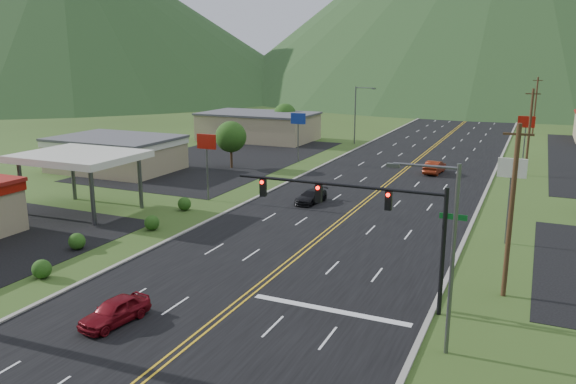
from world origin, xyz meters
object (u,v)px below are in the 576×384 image
at_px(car_red_far, 435,167).
at_px(car_dark_mid, 311,197).
at_px(streetlight_west, 357,111).
at_px(traffic_signal, 370,211).
at_px(car_red_near, 115,312).
at_px(gas_canopy, 80,158).
at_px(streetlight_east, 446,247).

bearing_deg(car_red_far, car_dark_mid, 71.50).
bearing_deg(car_red_far, streetlight_west, -44.93).
height_order(traffic_signal, car_dark_mid, traffic_signal).
height_order(car_red_near, car_dark_mid, car_red_near).
bearing_deg(streetlight_west, car_red_near, -83.70).
distance_m(car_red_near, car_red_far, 46.47).
distance_m(gas_canopy, car_red_far, 39.49).
bearing_deg(car_dark_mid, gas_canopy, -140.34).
bearing_deg(traffic_signal, car_red_near, -144.21).
bearing_deg(car_red_far, traffic_signal, 99.32).
relative_size(streetlight_east, car_dark_mid, 2.14).
bearing_deg(car_red_far, streetlight_east, 105.26).
distance_m(car_dark_mid, car_red_far, 20.46).
relative_size(car_dark_mid, car_red_far, 0.91).
xyz_separation_m(traffic_signal, car_dark_mid, (-10.99, 18.98, -4.72)).
height_order(car_red_near, car_red_far, car_red_far).
distance_m(streetlight_east, car_red_near, 16.90).
bearing_deg(streetlight_east, traffic_signal, 139.61).
relative_size(streetlight_west, gas_canopy, 0.90).
relative_size(streetlight_west, car_dark_mid, 2.14).
distance_m(traffic_signal, car_red_far, 38.11).
xyz_separation_m(traffic_signal, streetlight_west, (-18.16, 56.00, -0.15)).
bearing_deg(traffic_signal, car_red_far, 94.27).
height_order(traffic_signal, streetlight_east, streetlight_east).
relative_size(streetlight_west, car_red_near, 2.28).
bearing_deg(car_dark_mid, streetlight_east, -48.10).
xyz_separation_m(streetlight_west, car_red_far, (15.34, -18.27, -4.42)).
bearing_deg(traffic_signal, gas_canopy, 164.30).
distance_m(streetlight_west, car_dark_mid, 37.99).
distance_m(streetlight_west, car_red_far, 24.27).
distance_m(streetlight_east, gas_canopy, 35.28).
height_order(streetlight_east, car_red_far, streetlight_east).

